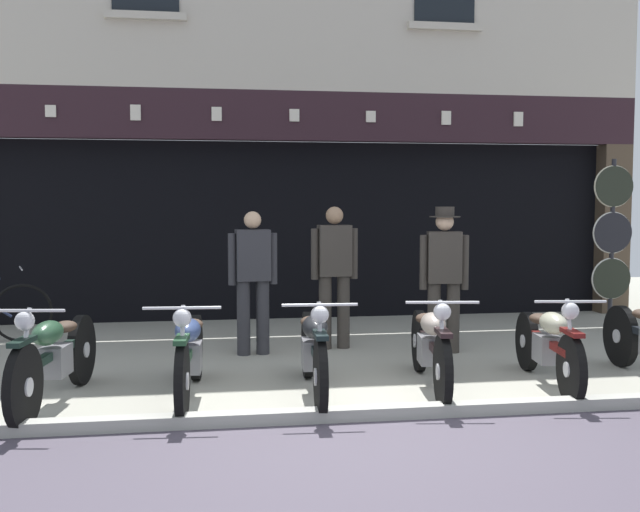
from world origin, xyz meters
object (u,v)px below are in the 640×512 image
Objects in this scene: motorcycle_far_left at (55,355)px; salesman_left at (253,276)px; tyre_sign_pole at (612,234)px; advert_board_far at (50,191)px; salesman_right at (444,272)px; motorcycle_center_left at (314,348)px; motorcycle_center_right at (548,343)px; advert_board_near at (132,194)px; motorcycle_center at (430,344)px; shopkeeper_center at (334,270)px; motorcycle_left at (190,352)px.

salesman_left is at bearing -125.80° from motorcycle_far_left.
advert_board_far is (-7.47, 1.91, 0.58)m from tyre_sign_pole.
salesman_right is (3.99, 1.65, 0.50)m from motorcycle_far_left.
salesman_left is at bearing -44.54° from advert_board_far.
motorcycle_center_right is at bearing -176.76° from motorcycle_center_left.
tyre_sign_pole is at bearing -16.74° from advert_board_near.
motorcycle_center is at bearing -170.53° from motorcycle_far_left.
advert_board_near reaches higher than shopkeeper_center.
motorcycle_center_left is at bearing -178.49° from motorcycle_left.
tyre_sign_pole is (3.82, 0.52, 0.37)m from shopkeeper_center.
salesman_left is at bearing -73.97° from motorcycle_center_left.
salesman_right is 4.78m from advert_board_near.
motorcycle_center_left is 5.67m from advert_board_far.
motorcycle_far_left is 0.91× the size of tyre_sign_pole.
motorcycle_center_left is 1.06× the size of motorcycle_center_right.
shopkeeper_center is (2.79, 2.07, 0.50)m from motorcycle_far_left.
motorcycle_left is 1.00× the size of motorcycle_center_left.
salesman_right reaches higher than motorcycle_center.
motorcycle_center is at bearing -46.55° from advert_board_far.
salesman_left is 4.86m from tyre_sign_pole.
salesman_left is at bearing -41.57° from motorcycle_center.
salesman_left reaches higher than motorcycle_center_left.
motorcycle_left reaches higher than motorcycle_center_right.
salesman_left is at bearing -27.56° from motorcycle_center_right.
advert_board_near reaches higher than motorcycle_center.
motorcycle_center_right is 1.13× the size of salesman_right.
advert_board_near reaches higher than tyre_sign_pole.
motorcycle_left is at bearing -78.97° from advert_board_near.
tyre_sign_pole is at bearing -150.74° from motorcycle_left.
advert_board_far reaches higher than salesman_right.
salesman_left is (0.68, 1.83, 0.48)m from motorcycle_left.
advert_board_near is (-0.87, 4.47, 1.42)m from motorcycle_left.
motorcycle_far_left is 4.81m from advert_board_far.
motorcycle_center is at bearing 103.06° from shopkeeper_center.
tyre_sign_pole is 2.43× the size of advert_board_far.
shopkeeper_center is (-1.68, 2.10, 0.52)m from motorcycle_center_right.
advert_board_far reaches higher than motorcycle_center_left.
motorcycle_left reaches higher than motorcycle_center.
shopkeeper_center is (-0.55, 2.02, 0.51)m from motorcycle_center.
advert_board_far is at bearing -20.68° from salesman_right.
advert_board_near is at bearing -27.73° from salesman_right.
advert_board_near reaches higher than motorcycle_center_left.
salesman_right is at bearing -66.14° from motorcycle_center_right.
advert_board_near is (0.26, 4.50, 1.41)m from motorcycle_far_left.
salesman_left is 0.71× the size of tyre_sign_pole.
motorcycle_far_left is at bearing -93.36° from advert_board_near.
motorcycle_center_right is 1.17× the size of salesman_left.
motorcycle_center is at bearing 3.70° from motorcycle_center_right.
salesman_right is at bearing -159.98° from tyre_sign_pole.
tyre_sign_pole reaches higher than motorcycle_center.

